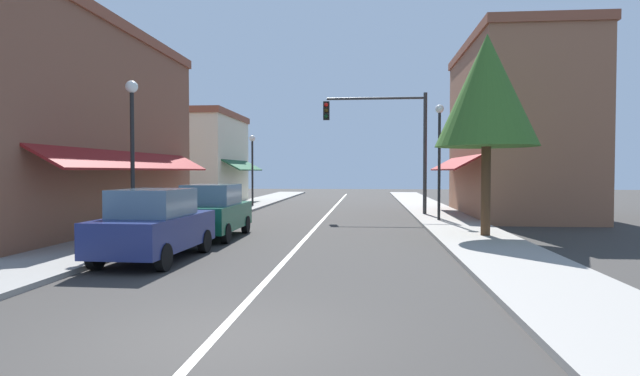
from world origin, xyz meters
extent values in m
plane|color=#33302D|center=(0.00, 18.00, 0.00)|extent=(80.00, 80.00, 0.00)
cube|color=gray|center=(-5.50, 18.00, 0.06)|extent=(2.60, 56.00, 0.12)
cube|color=gray|center=(5.50, 18.00, 0.06)|extent=(2.60, 56.00, 0.12)
cube|color=silver|center=(0.00, 18.00, 0.00)|extent=(0.14, 52.00, 0.01)
cube|color=brown|center=(-9.17, 12.00, 3.63)|extent=(4.73, 14.00, 7.26)
cube|color=brown|center=(-9.17, 12.00, 7.46)|extent=(4.93, 14.20, 0.40)
cube|color=slate|center=(-6.86, 12.00, 1.40)|extent=(0.08, 10.64, 1.80)
cube|color=maroon|center=(-6.25, 12.00, 2.60)|extent=(1.27, 11.76, 0.73)
cube|color=slate|center=(-6.86, 8.92, 5.23)|extent=(0.08, 1.10, 1.30)
cube|color=slate|center=(-6.86, 15.08, 5.23)|extent=(0.08, 1.10, 1.30)
cube|color=#8E5B42|center=(9.22, 20.00, 4.03)|extent=(4.84, 10.00, 8.06)
cube|color=brown|center=(9.22, 20.00, 8.26)|extent=(5.04, 10.20, 0.40)
cube|color=slate|center=(6.86, 20.00, 1.40)|extent=(0.08, 7.60, 1.80)
cube|color=maroon|center=(6.25, 20.00, 2.60)|extent=(1.27, 8.40, 0.73)
cube|color=slate|center=(6.86, 17.80, 5.81)|extent=(0.08, 1.10, 1.30)
cube|color=slate|center=(6.86, 22.20, 5.81)|extent=(0.08, 1.10, 1.30)
cube|color=beige|center=(-8.94, 28.00, 2.84)|extent=(4.28, 8.00, 5.68)
cube|color=brown|center=(-8.94, 28.00, 5.88)|extent=(4.48, 8.20, 0.40)
cube|color=slate|center=(-6.86, 28.00, 1.40)|extent=(0.08, 6.08, 1.80)
cube|color=#194C2D|center=(-6.25, 28.00, 2.60)|extent=(1.27, 6.72, 0.73)
cube|color=slate|center=(-6.86, 26.24, 4.09)|extent=(0.08, 1.10, 1.30)
cube|color=slate|center=(-6.86, 29.76, 4.09)|extent=(0.08, 1.10, 1.30)
cube|color=navy|center=(-3.21, 5.99, 0.71)|extent=(1.84, 4.15, 0.80)
cube|color=slate|center=(-3.21, 5.89, 1.44)|extent=(1.58, 2.04, 0.66)
cylinder|color=black|center=(-3.96, 7.37, 0.31)|extent=(0.22, 0.63, 0.62)
cylinder|color=black|center=(-2.38, 7.32, 0.31)|extent=(0.22, 0.63, 0.62)
cylinder|color=black|center=(-4.04, 4.66, 0.31)|extent=(0.22, 0.63, 0.62)
cylinder|color=black|center=(-2.45, 4.61, 0.31)|extent=(0.22, 0.63, 0.62)
cube|color=#0F4C33|center=(-3.07, 10.43, 0.71)|extent=(1.74, 4.11, 0.80)
cube|color=slate|center=(-3.07, 10.33, 1.44)|extent=(1.53, 2.01, 0.66)
cylinder|color=black|center=(-3.87, 11.78, 0.31)|extent=(0.20, 0.62, 0.62)
cylinder|color=black|center=(-2.29, 11.79, 0.31)|extent=(0.20, 0.62, 0.62)
cylinder|color=black|center=(-3.85, 9.08, 0.31)|extent=(0.20, 0.62, 0.62)
cylinder|color=black|center=(-2.27, 9.08, 0.31)|extent=(0.20, 0.62, 0.62)
cylinder|color=#333333|center=(4.80, 19.48, 3.00)|extent=(0.18, 0.18, 6.01)
cylinder|color=#333333|center=(2.40, 19.48, 5.76)|extent=(4.80, 0.12, 0.12)
cube|color=black|center=(0.00, 19.30, 5.16)|extent=(0.30, 0.24, 0.90)
sphere|color=red|center=(0.00, 19.17, 5.44)|extent=(0.20, 0.20, 0.20)
sphere|color=#3D2D0C|center=(0.00, 19.17, 5.16)|extent=(0.20, 0.20, 0.20)
sphere|color=#0C3316|center=(0.00, 19.17, 4.88)|extent=(0.20, 0.20, 0.20)
cylinder|color=black|center=(-4.85, 8.35, 2.25)|extent=(0.12, 0.12, 4.49)
sphere|color=white|center=(-4.85, 8.35, 4.67)|extent=(0.36, 0.36, 0.36)
cylinder|color=black|center=(5.06, 16.30, 2.34)|extent=(0.12, 0.12, 4.67)
sphere|color=white|center=(5.06, 16.30, 4.85)|extent=(0.36, 0.36, 0.36)
cylinder|color=black|center=(-4.91, 24.80, 2.00)|extent=(0.12, 0.12, 4.00)
sphere|color=white|center=(-4.91, 24.80, 4.18)|extent=(0.36, 0.36, 0.36)
cylinder|color=#4C331E|center=(5.85, 10.95, 1.75)|extent=(0.30, 0.30, 3.50)
cone|color=#386626|center=(5.85, 10.95, 4.82)|extent=(3.30, 3.30, 3.63)
camera|label=1|loc=(2.03, -6.61, 2.21)|focal=29.71mm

